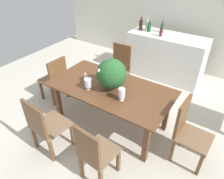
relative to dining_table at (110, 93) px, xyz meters
name	(u,v)px	position (x,y,z in m)	size (l,w,h in m)	color
ground_plane	(115,118)	(0.00, 0.15, -0.65)	(7.04, 7.04, 0.00)	beige
back_wall	(177,13)	(0.00, 2.75, 0.65)	(6.40, 0.10, 2.60)	silver
dining_table	(110,93)	(0.00, 0.00, 0.00)	(1.93, 1.01, 0.76)	brown
chair_head_end	(55,78)	(-1.26, -0.01, -0.14)	(0.45, 0.46, 0.91)	brown
chair_near_left	(44,125)	(-0.44, -1.00, -0.13)	(0.52, 0.51, 0.93)	brown
chair_near_right	(94,153)	(0.43, -0.99, -0.14)	(0.44, 0.46, 0.94)	brown
chair_far_left	(120,67)	(-0.44, 0.99, -0.10)	(0.44, 0.43, 1.00)	brown
chair_foot_end	(187,130)	(1.25, 0.01, -0.12)	(0.48, 0.45, 0.96)	brown
flower_centerpiece	(112,74)	(0.04, -0.02, 0.36)	(0.45, 0.45, 0.49)	#4C3828
crystal_vase_left	(88,83)	(-0.26, -0.22, 0.21)	(0.12, 0.12, 0.18)	silver
crystal_vase_center_near	(122,93)	(0.32, -0.19, 0.23)	(0.10, 0.10, 0.20)	silver
wine_glass	(85,74)	(-0.45, -0.05, 0.22)	(0.07, 0.07, 0.15)	silver
kitchen_counter	(165,57)	(0.12, 2.05, -0.15)	(1.69, 0.66, 1.00)	silver
wine_bottle_green	(161,32)	(-0.01, 1.92, 0.44)	(0.06, 0.06, 0.23)	#511E28
wine_bottle_clear	(149,27)	(-0.34, 2.04, 0.45)	(0.08, 0.08, 0.26)	#194C1E
wine_bottle_amber	(147,25)	(-0.43, 2.14, 0.46)	(0.07, 0.07, 0.28)	#B2BFB7
wine_bottle_dark	(162,28)	(-0.08, 2.15, 0.45)	(0.07, 0.07, 0.26)	#194C1E
wine_bottle_tall	(141,25)	(-0.54, 2.03, 0.47)	(0.08, 0.08, 0.29)	black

